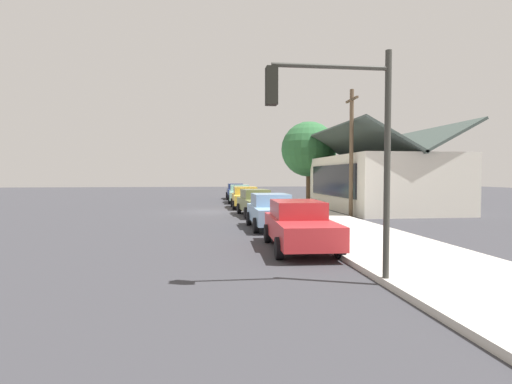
{
  "coord_description": "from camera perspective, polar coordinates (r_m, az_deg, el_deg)",
  "views": [
    {
      "loc": [
        27.41,
        -0.43,
        2.46
      ],
      "look_at": [
        0.36,
        3.02,
        1.34
      ],
      "focal_mm": 28.55,
      "sensor_mm": 36.0,
      "label": 1
    }
  ],
  "objects": [
    {
      "name": "ground_plane",
      "position": [
        27.52,
        -6.36,
        -2.79
      ],
      "size": [
        120.0,
        120.0,
        0.0
      ],
      "primitive_type": "plane",
      "color": "#38383D"
    },
    {
      "name": "fire_hydrant_red",
      "position": [
        39.77,
        -0.58,
        -0.47
      ],
      "size": [
        0.22,
        0.22,
        0.71
      ],
      "color": "red",
      "rests_on": "sidewalk_curb"
    },
    {
      "name": "car_olive",
      "position": [
        24.78,
        0.01,
        -1.45
      ],
      "size": [
        4.95,
        2.14,
        1.59
      ],
      "rotation": [
        0.0,
        0.0,
        0.05
      ],
      "color": "olive",
      "rests_on": "ground"
    },
    {
      "name": "car_mustard",
      "position": [
        30.53,
        -1.49,
        -0.73
      ],
      "size": [
        4.71,
        2.18,
        1.59
      ],
      "rotation": [
        0.0,
        0.0,
        -0.02
      ],
      "color": "gold",
      "rests_on": "ground"
    },
    {
      "name": "car_navy",
      "position": [
        42.2,
        -2.89,
        0.12
      ],
      "size": [
        4.86,
        2.05,
        1.59
      ],
      "rotation": [
        0.0,
        0.0,
        -0.03
      ],
      "color": "navy",
      "rests_on": "ground"
    },
    {
      "name": "car_seafoam",
      "position": [
        36.48,
        -2.31,
        -0.23
      ],
      "size": [
        4.77,
        2.26,
        1.59
      ],
      "rotation": [
        0.0,
        0.0,
        -0.06
      ],
      "color": "#9ED1BC",
      "rests_on": "ground"
    },
    {
      "name": "utility_pole_wooden",
      "position": [
        24.74,
        13.22,
        5.7
      ],
      "size": [
        1.8,
        0.24,
        7.5
      ],
      "color": "brown",
      "rests_on": "ground"
    },
    {
      "name": "storefront_building",
      "position": [
        30.26,
        16.95,
        1.48
      ],
      "size": [
        12.36,
        7.36,
        5.82
      ],
      "color": "silver",
      "rests_on": "ground"
    },
    {
      "name": "car_cherry",
      "position": [
        13.66,
        6.07,
        -4.56
      ],
      "size": [
        4.97,
        2.19,
        1.59
      ],
      "rotation": [
        0.0,
        0.0,
        -0.04
      ],
      "color": "red",
      "rests_on": "ground"
    },
    {
      "name": "sidewalk_curb",
      "position": [
        28.16,
        5.12,
        -2.5
      ],
      "size": [
        60.0,
        4.2,
        0.16
      ],
      "primitive_type": "cube",
      "color": "beige",
      "rests_on": "ground"
    },
    {
      "name": "shade_tree",
      "position": [
        36.29,
        7.4,
        5.95
      ],
      "size": [
        4.84,
        4.84,
        7.18
      ],
      "color": "brown",
      "rests_on": "ground"
    },
    {
      "name": "traffic_light_main",
      "position": [
        9.14,
        11.85,
        8.78
      ],
      "size": [
        0.37,
        2.79,
        5.2
      ],
      "color": "#383833",
      "rests_on": "ground"
    },
    {
      "name": "car_skyblue",
      "position": [
        18.85,
        2.19,
        -2.65
      ],
      "size": [
        4.38,
        2.06,
        1.59
      ],
      "rotation": [
        0.0,
        0.0,
        -0.0
      ],
      "color": "#8CB7E0",
      "rests_on": "ground"
    }
  ]
}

